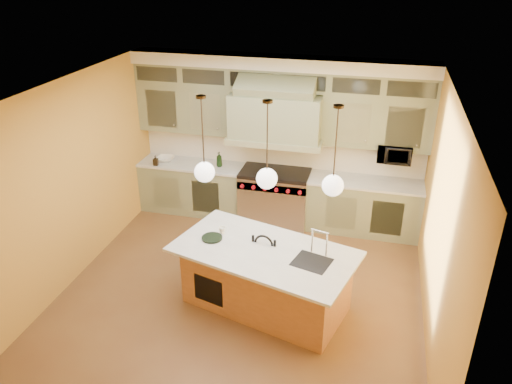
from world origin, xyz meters
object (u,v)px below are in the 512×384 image
(range, at_px, (275,196))
(microwave, at_px, (394,153))
(counter_stool, at_px, (260,269))
(kitchen_island, at_px, (266,277))

(range, xyz_separation_m, microwave, (1.95, 0.11, 0.96))
(counter_stool, xyz_separation_m, microwave, (1.63, 2.52, 0.86))
(kitchen_island, relative_size, counter_stool, 2.46)
(range, bearing_deg, counter_stool, -82.39)
(range, xyz_separation_m, counter_stool, (0.32, -2.42, 0.11))
(counter_stool, distance_m, microwave, 3.12)
(range, height_order, counter_stool, counter_stool)
(kitchen_island, xyz_separation_m, counter_stool, (-0.08, -0.02, 0.12))
(kitchen_island, xyz_separation_m, microwave, (1.55, 2.50, 0.98))
(microwave, bearing_deg, kitchen_island, -121.72)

